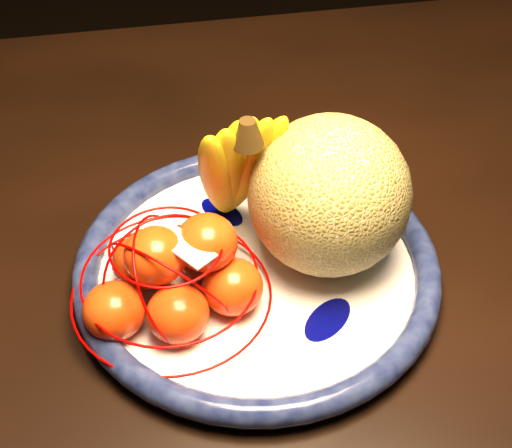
{
  "coord_description": "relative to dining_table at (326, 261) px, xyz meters",
  "views": [
    {
      "loc": [
        -0.04,
        -0.69,
        1.37
      ],
      "look_at": [
        0.0,
        -0.13,
        0.83
      ],
      "focal_mm": 55.0,
      "sensor_mm": 36.0,
      "label": 1
    }
  ],
  "objects": [
    {
      "name": "mandarin_bag",
      "position": [
        -0.17,
        -0.13,
        0.13
      ],
      "size": [
        0.21,
        0.21,
        0.12
      ],
      "rotation": [
        0.0,
        0.0,
        0.04
      ],
      "color": "#FF5719",
      "rests_on": "fruit_bowl"
    },
    {
      "name": "cantaloupe",
      "position": [
        -0.02,
        -0.08,
        0.18
      ],
      "size": [
        0.16,
        0.16,
        0.16
      ],
      "primitive_type": "sphere",
      "color": "olive",
      "rests_on": "fruit_bowl"
    },
    {
      "name": "banana_bunch",
      "position": [
        -0.11,
        -0.03,
        0.19
      ],
      "size": [
        0.12,
        0.12,
        0.18
      ],
      "rotation": [
        0.0,
        0.0,
        0.33
      ],
      "color": "yellow",
      "rests_on": "fruit_bowl"
    },
    {
      "name": "dining_table",
      "position": [
        0.0,
        0.0,
        0.0
      ],
      "size": [
        1.59,
        1.04,
        0.76
      ],
      "rotation": [
        0.0,
        0.0,
        0.09
      ],
      "color": "black",
      "rests_on": "ground"
    },
    {
      "name": "fruit_bowl",
      "position": [
        -0.09,
        -0.09,
        0.1
      ],
      "size": [
        0.38,
        0.38,
        0.03
      ],
      "rotation": [
        0.0,
        0.0,
        0.22
      ],
      "color": "white",
      "rests_on": "dining_table"
    },
    {
      "name": "price_tag",
      "position": [
        -0.17,
        -0.13,
        0.18
      ],
      "size": [
        0.07,
        0.07,
        0.01
      ],
      "primitive_type": "cube",
      "rotation": [
        -0.14,
        0.1,
        -0.77
      ],
      "color": "white",
      "rests_on": "mandarin_bag"
    }
  ]
}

